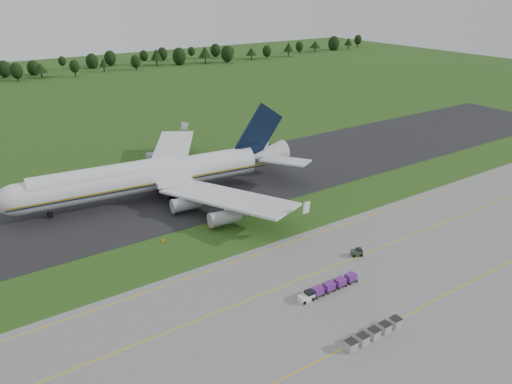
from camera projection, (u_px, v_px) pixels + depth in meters
ground at (247, 230)px, 108.99m from camera, size 600.00×600.00×0.00m
apron at (359, 307)px, 83.06m from camera, size 300.00×52.00×0.06m
taxiway at (188, 189)px, 130.32m from camera, size 300.00×40.00×0.08m
apron_markings at (330, 287)px, 88.40m from camera, size 300.00×30.20×0.01m
tree_line at (16, 69)px, 271.50m from camera, size 527.59×22.11×11.98m
aircraft at (150, 176)px, 122.93m from camera, size 74.49×72.02×20.86m
baggage_train at (328, 287)px, 86.88m from camera, size 12.75×1.63×1.57m
utility_cart at (357, 253)px, 98.47m from camera, size 2.48×2.06×1.18m
uld_row at (374, 333)px, 75.57m from camera, size 11.18×1.58×1.56m
edge_markers at (209, 227)px, 109.55m from camera, size 22.61×0.30×0.60m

